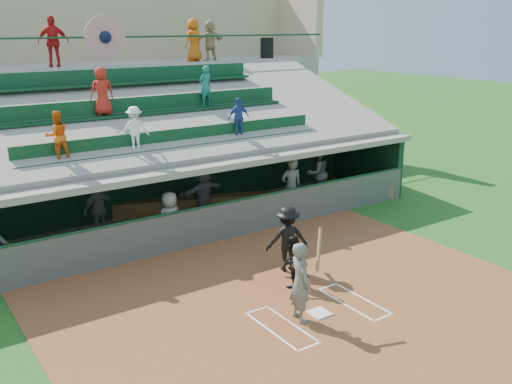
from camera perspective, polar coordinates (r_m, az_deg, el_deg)
ground at (r=12.71m, az=6.34°, el=-12.09°), size 100.00×100.00×0.00m
dirt_slab at (r=13.04m, az=4.89°, el=-11.21°), size 11.00×9.00×0.02m
home_plate at (r=12.70m, az=6.35°, el=-11.95°), size 0.43×0.43×0.03m
batters_box_chalk at (r=12.70m, az=6.35°, el=-11.99°), size 2.65×1.85×0.01m
dugout_floor at (r=17.89m, az=-7.83°, el=-3.40°), size 16.00×3.50×0.04m
concourse_slab at (r=23.40m, az=-15.57°, el=6.64°), size 20.00×3.00×4.60m
grandstand at (r=20.64m, az=-12.83°, el=5.47°), size 20.40×10.40×7.80m
batter_at_plate at (r=12.05m, az=4.48°, el=-8.91°), size 0.89×0.77×1.95m
catcher at (r=13.61m, az=3.64°, el=-6.95°), size 0.73×0.64×1.27m
home_umpire at (r=14.41m, az=3.16°, el=-4.66°), size 1.24×0.98×1.69m
dugout_bench at (r=18.95m, az=-9.46°, el=-1.49°), size 15.45×6.25×0.49m
dugout_player_b at (r=17.05m, az=-15.48°, el=-1.68°), size 1.12×0.74×1.76m
dugout_player_c at (r=15.96m, az=-8.58°, el=-2.77°), size 0.86×0.63×1.61m
dugout_player_d at (r=17.92m, az=-5.34°, el=-0.11°), size 1.79×0.89×1.84m
dugout_player_e at (r=18.40m, az=3.54°, el=0.50°), size 0.79×0.61×1.93m
dugout_player_f at (r=20.10m, az=6.09°, el=1.92°), size 1.00×0.79×1.99m
trash_bin at (r=25.88m, az=1.10°, el=14.21°), size 0.58×0.58×0.87m
concourse_staff_a at (r=21.36m, az=-19.60°, el=13.97°), size 1.08×0.65×1.73m
concourse_staff_b at (r=23.52m, az=-6.25°, el=14.85°), size 0.93×0.75×1.66m
concourse_staff_c at (r=24.19m, az=-4.63°, el=14.88°), size 1.54×0.64×1.62m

